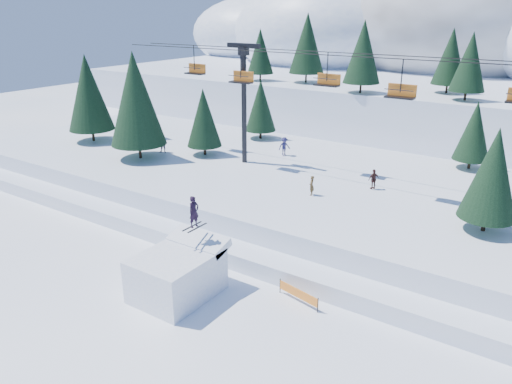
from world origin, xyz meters
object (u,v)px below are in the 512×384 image
Objects in this scene: jump_kicker at (178,272)px; banner_far at (371,304)px; banner_near at (298,294)px; chairlift at (365,97)px.

jump_kicker reaches higher than banner_far.
banner_near is (6.11, 3.08, -0.86)m from jump_kicker.
chairlift is 16.52m from banner_far.
banner_far is at bearing 19.14° from banner_near.
jump_kicker is at bearing -153.27° from banner_near.
chairlift is at bearing 100.05° from banner_near.
banner_near is (2.45, -13.84, -8.78)m from chairlift.
jump_kicker is 10.80m from banner_far.
chairlift is 16.58m from banner_near.
banner_near and banner_far have the same top height.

